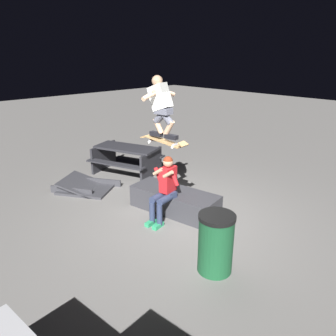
% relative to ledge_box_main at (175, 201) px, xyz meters
% --- Properties ---
extents(ground_plane, '(40.00, 40.00, 0.00)m').
position_rel_ledge_box_main_xyz_m(ground_plane, '(-0.22, 0.10, -0.23)').
color(ground_plane, slate).
extents(ledge_box_main, '(1.97, 1.01, 0.46)m').
position_rel_ledge_box_main_xyz_m(ledge_box_main, '(0.00, 0.00, 0.00)').
color(ledge_box_main, '#38383D').
rests_on(ledge_box_main, ground).
extents(person_sitting_on_ledge, '(0.60, 0.78, 1.30)m').
position_rel_ledge_box_main_xyz_m(person_sitting_on_ledge, '(-0.12, 0.39, 0.48)').
color(person_sitting_on_ledge, '#2D3856').
rests_on(person_sitting_on_ledge, ground).
extents(skateboard, '(1.04, 0.34, 0.14)m').
position_rel_ledge_box_main_xyz_m(skateboard, '(-0.02, 0.33, 1.36)').
color(skateboard, '#AD8451').
extents(skater_airborne, '(0.63, 0.89, 1.12)m').
position_rel_ledge_box_main_xyz_m(skater_airborne, '(0.03, 0.34, 2.05)').
color(skater_airborne, black).
extents(kicker_ramp, '(1.52, 1.45, 0.37)m').
position_rel_ledge_box_main_xyz_m(kicker_ramp, '(2.29, 0.74, -0.17)').
color(kicker_ramp, '#38383D').
rests_on(kicker_ramp, ground).
extents(picnic_table_back, '(2.06, 1.84, 0.75)m').
position_rel_ledge_box_main_xyz_m(picnic_table_back, '(2.55, -0.70, 0.27)').
color(picnic_table_back, '#28282D').
rests_on(picnic_table_back, ground).
extents(trash_bin, '(0.55, 0.55, 0.95)m').
position_rel_ledge_box_main_xyz_m(trash_bin, '(-1.81, 0.95, 0.24)').
color(trash_bin, '#19512D').
rests_on(trash_bin, ground).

